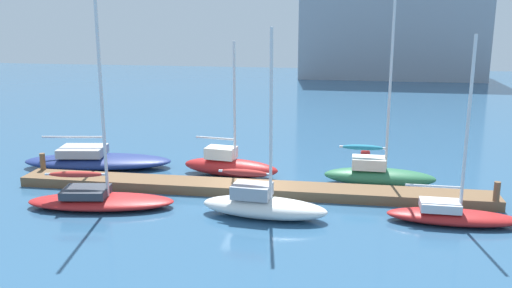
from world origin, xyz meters
TOP-DOWN VIEW (x-y plane):
  - ground_plane at (0.00, 0.00)m, footprint 120.00×120.00m
  - dock_pier at (0.00, 0.00)m, footprint 23.29×1.69m
  - dock_piling_near_end at (-11.24, 0.70)m, footprint 0.28×0.28m
  - dock_piling_far_end at (11.24, -0.70)m, footprint 0.28×0.28m
  - sailboat_0 at (-9.35, 3.06)m, footprint 8.61×3.91m
  - sailboat_1 at (-6.40, -3.07)m, footprint 6.88×3.15m
  - sailboat_2 at (-1.58, 2.74)m, footprint 5.45×2.23m
  - sailboat_3 at (1.11, -3.06)m, footprint 5.64×2.25m
  - sailboat_4 at (6.25, 2.34)m, footprint 5.65×1.85m
  - sailboat_5 at (9.04, -2.53)m, footprint 5.46×1.75m
  - mooring_buoy_red at (5.79, 7.71)m, footprint 0.57×0.57m
  - harbor_building_distant at (9.95, 52.63)m, footprint 23.29×13.93m

SIDE VIEW (x-z plane):
  - ground_plane at x=0.00m, z-range 0.00..0.00m
  - dock_pier at x=0.00m, z-range 0.00..0.48m
  - mooring_buoy_red at x=5.79m, z-range 0.00..0.57m
  - sailboat_5 at x=9.04m, z-range -3.49..4.35m
  - sailboat_1 at x=-6.40m, z-range -4.95..5.91m
  - sailboat_0 at x=-9.35m, z-range -6.06..7.14m
  - sailboat_3 at x=1.11m, z-range -3.44..4.66m
  - sailboat_2 at x=-1.58m, z-range -2.98..4.21m
  - sailboat_4 at x=6.25m, z-range -4.27..5.54m
  - dock_piling_near_end at x=-11.24m, z-range 0.00..1.36m
  - dock_piling_far_end at x=11.24m, z-range 0.00..1.36m
  - harbor_building_distant at x=9.95m, z-range 0.00..16.36m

